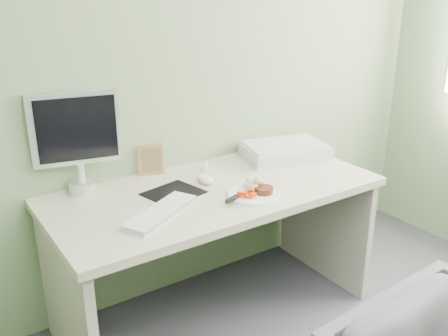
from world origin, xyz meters
TOP-DOWN VIEW (x-y plane):
  - wall_back at (0.00, 2.00)m, footprint 3.50×0.00m
  - desk at (0.00, 1.62)m, footprint 1.60×0.75m
  - plate at (0.10, 1.44)m, footprint 0.25×0.25m
  - steak at (0.14, 1.42)m, footprint 0.10×0.10m
  - potato_pile at (0.13, 1.49)m, footprint 0.11×0.08m
  - carrot_heap at (0.05, 1.42)m, footprint 0.07×0.06m
  - steak_knife at (-0.00, 1.43)m, footprint 0.21×0.09m
  - mousepad at (-0.20, 1.68)m, footprint 0.29×0.27m
  - keyboard at (-0.35, 1.50)m, footprint 0.41×0.29m
  - computer_mouse at (-0.01, 1.70)m, footprint 0.07×0.12m
  - photo_frame at (-0.18, 1.95)m, footprint 0.13×0.06m
  - eyedrop_bottle at (0.08, 1.83)m, footprint 0.02×0.02m
  - scanner at (0.57, 1.78)m, footprint 0.52×0.41m
  - monitor at (-0.55, 1.94)m, footprint 0.40×0.14m

SIDE VIEW (x-z plane):
  - desk at x=0.00m, z-range 0.18..0.91m
  - mousepad at x=-0.20m, z-range 0.73..0.73m
  - plate at x=0.10m, z-range 0.73..0.74m
  - keyboard at x=-0.35m, z-range 0.74..0.75m
  - computer_mouse at x=-0.01m, z-range 0.73..0.77m
  - steak_knife at x=0.00m, z-range 0.75..0.76m
  - steak at x=0.14m, z-range 0.74..0.77m
  - eyedrop_bottle at x=0.08m, z-range 0.73..0.79m
  - carrot_heap at x=0.05m, z-range 0.74..0.78m
  - scanner at x=0.57m, z-range 0.73..0.80m
  - potato_pile at x=0.13m, z-range 0.74..0.80m
  - photo_frame at x=-0.18m, z-range 0.73..0.89m
  - monitor at x=-0.55m, z-range 0.76..1.24m
  - wall_back at x=0.00m, z-range -0.40..3.10m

